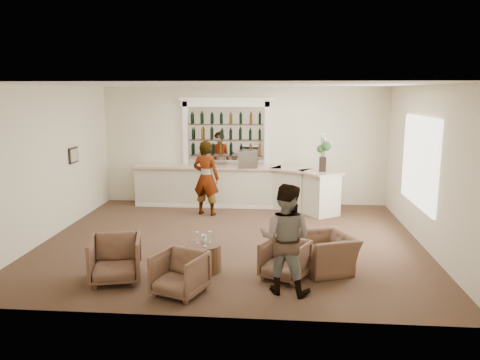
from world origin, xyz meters
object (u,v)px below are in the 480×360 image
object	(u,v)px
armchair_left	(115,259)
armchair_far	(326,252)
sommelier	(206,178)
espresso_machine	(248,159)
guest	(285,239)
cocktail_table	(204,257)
bar_counter	(237,187)
armchair_right	(285,260)
armchair_center	(180,274)
flower_vase	(323,150)

from	to	relation	value
armchair_left	armchair_far	bearing A→B (deg)	-1.90
sommelier	armchair_left	size ratio (longest dim) A/B	2.28
armchair_left	espresso_machine	size ratio (longest dim) A/B	1.64
sommelier	guest	world-z (taller)	sommelier
cocktail_table	espresso_machine	distance (m)	4.83
armchair_far	espresso_machine	bearing A→B (deg)	178.72
bar_counter	sommelier	bearing A→B (deg)	-128.98
cocktail_table	armchair_far	xyz separation A→B (m)	(2.18, 0.22, 0.08)
cocktail_table	guest	size ratio (longest dim) A/B	0.35
bar_counter	armchair_left	distance (m)	5.57
armchair_right	espresso_machine	bearing A→B (deg)	127.53
sommelier	armchair_left	bearing A→B (deg)	94.43
guest	armchair_center	size ratio (longest dim) A/B	2.36
cocktail_table	armchair_left	size ratio (longest dim) A/B	0.74
armchair_left	armchair_far	size ratio (longest dim) A/B	0.84
armchair_center	flower_vase	xyz separation A→B (m)	(2.66, 5.15, 1.35)
armchair_left	flower_vase	distance (m)	6.24
sommelier	flower_vase	xyz separation A→B (m)	(2.99, 0.28, 0.72)
cocktail_table	armchair_right	size ratio (longest dim) A/B	0.86
armchair_center	flower_vase	world-z (taller)	flower_vase
bar_counter	armchair_far	size ratio (longest dim) A/B	5.63
guest	espresso_machine	xyz separation A→B (m)	(-0.96, 5.45, 0.48)
armchair_far	armchair_right	bearing A→B (deg)	-81.02
armchair_left	armchair_far	xyz separation A→B (m)	(3.59, 0.80, -0.06)
espresso_machine	flower_vase	size ratio (longest dim) A/B	0.52
armchair_left	armchair_center	size ratio (longest dim) A/B	1.14
sommelier	armchair_center	xyz separation A→B (m)	(0.33, -4.88, -0.63)
espresso_machine	armchair_right	bearing A→B (deg)	-82.90
bar_counter	armchair_far	xyz separation A→B (m)	(2.02, -4.53, -0.24)
armchair_left	armchair_right	world-z (taller)	armchair_left
espresso_machine	bar_counter	bearing A→B (deg)	161.10
flower_vase	guest	bearing A→B (deg)	-101.56
armchair_right	espresso_machine	size ratio (longest dim) A/B	1.41
armchair_center	armchair_far	world-z (taller)	armchair_center
bar_counter	flower_vase	size ratio (longest dim) A/B	5.79
espresso_machine	flower_vase	distance (m)	2.06
armchair_far	flower_vase	bearing A→B (deg)	154.00
bar_counter	armchair_center	bearing A→B (deg)	-93.82
espresso_machine	cocktail_table	bearing A→B (deg)	-99.83
cocktail_table	armchair_right	world-z (taller)	armchair_right
armchair_center	armchair_left	bearing A→B (deg)	-178.22
sommelier	armchair_right	size ratio (longest dim) A/B	2.65
flower_vase	armchair_right	bearing A→B (deg)	-102.80
sommelier	armchair_center	distance (m)	4.93
bar_counter	armchair_right	size ratio (longest dim) A/B	7.80
sommelier	armchair_center	size ratio (longest dim) A/B	2.59
bar_counter	cocktail_table	world-z (taller)	bar_counter
guest	armchair_far	xyz separation A→B (m)	(0.75, 1.00, -0.55)
armchair_left	armchair_right	xyz separation A→B (m)	(2.85, 0.35, -0.05)
guest	flower_vase	distance (m)	5.09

